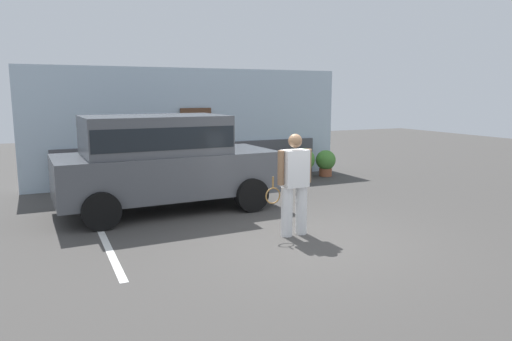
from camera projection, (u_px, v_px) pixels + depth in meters
name	position (u px, v px, depth m)	size (l,w,h in m)	color
ground_plane	(301.00, 239.00, 8.21)	(40.00, 40.00, 0.00)	#423F3D
parking_stripe_0	(104.00, 238.00, 8.26)	(0.12, 4.40, 0.01)	silver
house_frontage	(194.00, 129.00, 13.51)	(9.20, 0.40, 3.21)	silver
parked_suv	(162.00, 158.00, 10.04)	(4.67, 2.30, 2.05)	#4C4F54
tennis_player_man	(294.00, 183.00, 8.28)	(0.93, 0.30, 1.81)	white
potted_plant_by_porch	(303.00, 161.00, 14.06)	(0.68, 0.68, 0.90)	#9E5638
potted_plant_secondary	(326.00, 162.00, 14.38)	(0.61, 0.61, 0.80)	#9E5638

